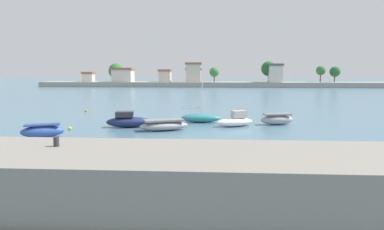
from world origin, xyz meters
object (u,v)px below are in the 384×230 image
(moored_boat_2, at_px, (164,125))
(mooring_buoy_1, at_px, (241,112))
(moored_boat_3, at_px, (200,118))
(moored_boat_1, at_px, (128,121))
(moored_boat_5, at_px, (277,119))
(mooring_bollard, at_px, (56,142))
(moored_boat_4, at_px, (235,121))
(mooring_buoy_0, at_px, (70,128))
(mooring_buoy_2, at_px, (86,111))
(moored_boat_0, at_px, (42,131))

(moored_boat_2, height_order, mooring_buoy_1, moored_boat_2)
(moored_boat_3, bearing_deg, moored_boat_2, -122.99)
(moored_boat_1, distance_m, moored_boat_5, 15.80)
(mooring_bollard, relative_size, moored_boat_4, 0.11)
(mooring_buoy_0, relative_size, mooring_buoy_1, 1.13)
(moored_boat_4, bearing_deg, moored_boat_5, -6.19)
(moored_boat_4, relative_size, mooring_buoy_0, 12.81)
(mooring_buoy_2, bearing_deg, moored_boat_0, -80.86)
(moored_boat_1, xyz_separation_m, moored_boat_2, (3.95, -1.72, -0.13))
(mooring_buoy_0, bearing_deg, moored_boat_0, -101.60)
(moored_boat_2, bearing_deg, mooring_buoy_1, 36.97)
(moored_boat_0, relative_size, moored_boat_1, 0.80)
(mooring_bollard, distance_m, moored_boat_4, 23.25)
(mooring_bollard, xyz_separation_m, mooring_buoy_0, (-6.85, 17.81, -2.42))
(moored_boat_0, distance_m, moored_boat_1, 8.58)
(moored_boat_2, relative_size, mooring_buoy_2, 14.66)
(moored_boat_0, relative_size, moored_boat_4, 0.88)
(moored_boat_3, bearing_deg, mooring_buoy_2, 149.93)
(mooring_buoy_1, bearing_deg, mooring_buoy_2, 178.59)
(moored_boat_1, distance_m, mooring_buoy_2, 15.60)
(moored_boat_3, height_order, mooring_buoy_0, moored_boat_3)
(moored_boat_0, xyz_separation_m, moored_boat_1, (6.12, 6.01, 0.07))
(moored_boat_5, bearing_deg, mooring_bollard, -134.65)
(moored_boat_0, bearing_deg, moored_boat_4, 0.44)
(mooring_buoy_1, bearing_deg, moored_boat_0, -135.62)
(moored_boat_1, bearing_deg, mooring_bollard, -94.55)
(mooring_bollard, distance_m, moored_boat_0, 15.99)
(moored_boat_2, distance_m, moored_boat_5, 12.43)
(moored_boat_4, height_order, moored_boat_5, moored_boat_4)
(mooring_buoy_0, height_order, mooring_buoy_2, mooring_buoy_2)
(moored_boat_0, bearing_deg, mooring_buoy_0, 55.98)
(moored_boat_0, relative_size, mooring_buoy_2, 11.01)
(moored_boat_0, bearing_deg, mooring_buoy_2, 76.71)
(mooring_bollard, xyz_separation_m, moored_boat_2, (2.41, 18.18, -2.07))
(moored_boat_2, xyz_separation_m, moored_boat_3, (3.34, 5.46, -0.00))
(mooring_buoy_1, relative_size, mooring_buoy_2, 0.86)
(moored_boat_4, height_order, mooring_buoy_0, moored_boat_4)
(mooring_bollard, relative_size, mooring_buoy_0, 1.35)
(moored_boat_5, bearing_deg, moored_boat_0, -170.95)
(moored_boat_4, distance_m, mooring_buoy_0, 16.69)
(moored_boat_1, height_order, moored_boat_3, moored_boat_3)
(moored_boat_3, bearing_deg, moored_boat_0, -145.53)
(moored_boat_2, bearing_deg, moored_boat_0, -178.52)
(moored_boat_4, bearing_deg, moored_boat_2, 178.42)
(mooring_bollard, relative_size, moored_boat_5, 0.12)
(mooring_bollard, distance_m, moored_boat_3, 24.42)
(moored_boat_3, bearing_deg, moored_boat_1, -154.41)
(mooring_buoy_2, bearing_deg, moored_boat_1, -54.21)
(mooring_buoy_2, bearing_deg, moored_boat_3, -28.52)
(moored_boat_2, distance_m, moored_boat_4, 7.68)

